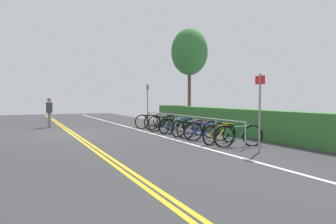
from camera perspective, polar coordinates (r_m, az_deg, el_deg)
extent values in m
cube|color=#353538|center=(14.44, -16.86, -3.80)|extent=(35.73, 12.42, 0.05)
cube|color=gold|center=(14.42, -17.18, -3.70)|extent=(32.16, 0.10, 0.00)
cube|color=gold|center=(14.45, -16.55, -3.68)|extent=(32.16, 0.10, 0.00)
cube|color=white|center=(15.18, -5.09, -3.29)|extent=(32.16, 0.12, 0.00)
cylinder|color=#9EA0A5|center=(16.73, -3.44, -1.37)|extent=(0.05, 0.05, 0.81)
cylinder|color=#9EA0A5|center=(15.26, -1.27, -1.74)|extent=(0.05, 0.05, 0.81)
cylinder|color=#9EA0A5|center=(13.82, 1.35, -2.18)|extent=(0.05, 0.05, 0.81)
cylinder|color=#9EA0A5|center=(12.42, 4.58, -2.71)|extent=(0.05, 0.05, 0.81)
cylinder|color=#9EA0A5|center=(11.07, 8.62, -3.37)|extent=(0.05, 0.05, 0.81)
cylinder|color=#9EA0A5|center=(9.79, 13.75, -4.18)|extent=(0.05, 0.05, 0.81)
cylinder|color=#9EA0A5|center=(13.09, 2.89, -0.67)|extent=(7.94, 0.04, 0.04)
torus|color=black|center=(16.39, -1.58, -1.66)|extent=(0.11, 0.74, 0.74)
torus|color=black|center=(15.97, -4.77, -1.78)|extent=(0.11, 0.74, 0.74)
cylinder|color=orange|center=(16.22, -2.75, -1.40)|extent=(0.07, 0.57, 0.51)
cylinder|color=orange|center=(16.18, -2.96, -0.62)|extent=(0.08, 0.68, 0.07)
cylinder|color=orange|center=(16.08, -3.84, -1.50)|extent=(0.05, 0.17, 0.46)
cylinder|color=orange|center=(16.04, -4.20, -2.03)|extent=(0.06, 0.37, 0.19)
cylinder|color=orange|center=(16.00, -4.41, -1.24)|extent=(0.05, 0.25, 0.31)
cylinder|color=orange|center=(16.36, -1.73, -1.10)|extent=(0.04, 0.14, 0.34)
cube|color=black|center=(16.03, -4.06, -0.61)|extent=(0.09, 0.20, 0.05)
cylinder|color=orange|center=(16.33, -1.89, -0.36)|extent=(0.46, 0.06, 0.03)
torus|color=black|center=(15.84, 0.21, -1.75)|extent=(0.12, 0.78, 0.77)
torus|color=black|center=(15.37, -3.04, -1.88)|extent=(0.12, 0.78, 0.77)
cylinder|color=white|center=(15.65, -0.99, -1.47)|extent=(0.08, 0.58, 0.53)
cylinder|color=white|center=(15.61, -1.20, -0.62)|extent=(0.09, 0.68, 0.07)
cylinder|color=white|center=(15.49, -2.10, -1.58)|extent=(0.05, 0.17, 0.48)
cylinder|color=white|center=(15.46, -2.46, -2.15)|extent=(0.06, 0.37, 0.19)
cylinder|color=white|center=(15.41, -2.67, -1.30)|extent=(0.06, 0.25, 0.33)
cylinder|color=white|center=(15.80, 0.05, -1.14)|extent=(0.05, 0.14, 0.35)
cube|color=black|center=(15.45, -2.31, -0.61)|extent=(0.10, 0.21, 0.05)
cylinder|color=white|center=(15.76, -0.11, -0.34)|extent=(0.46, 0.06, 0.03)
torus|color=black|center=(15.11, 0.52, -1.97)|extent=(0.24, 0.75, 0.76)
torus|color=black|center=(14.52, -2.42, -2.16)|extent=(0.24, 0.75, 0.76)
cylinder|color=black|center=(14.88, -0.55, -1.70)|extent=(0.17, 0.55, 0.52)
cylinder|color=black|center=(14.82, -0.74, -0.82)|extent=(0.20, 0.65, 0.07)
cylinder|color=black|center=(14.68, -1.56, -1.83)|extent=(0.07, 0.16, 0.47)
cylinder|color=black|center=(14.62, -1.89, -2.43)|extent=(0.12, 0.35, 0.19)
cylinder|color=black|center=(14.57, -2.09, -1.55)|extent=(0.09, 0.24, 0.32)
cylinder|color=black|center=(15.07, 0.38, -1.34)|extent=(0.07, 0.14, 0.35)
cube|color=black|center=(14.62, -1.76, -0.82)|extent=(0.13, 0.21, 0.05)
cylinder|color=black|center=(15.02, 0.24, -0.52)|extent=(0.45, 0.14, 0.03)
torus|color=black|center=(14.55, 2.65, -2.35)|extent=(0.22, 0.65, 0.66)
torus|color=black|center=(13.84, -0.71, -2.60)|extent=(0.22, 0.65, 0.66)
cylinder|color=silver|center=(14.27, 1.43, -2.14)|extent=(0.20, 0.61, 0.45)
cylinder|color=silver|center=(14.21, 1.21, -1.37)|extent=(0.23, 0.73, 0.07)
cylinder|color=silver|center=(14.03, 0.28, -2.28)|extent=(0.08, 0.18, 0.40)
cylinder|color=silver|center=(13.96, -0.10, -2.83)|extent=(0.14, 0.39, 0.17)
cylinder|color=silver|center=(13.90, -0.32, -2.05)|extent=(0.10, 0.27, 0.28)
cylinder|color=silver|center=(14.50, 2.49, -1.80)|extent=(0.07, 0.15, 0.30)
cube|color=black|center=(13.97, 0.06, -1.38)|extent=(0.13, 0.21, 0.05)
cylinder|color=silver|center=(14.45, 2.33, -1.05)|extent=(0.45, 0.15, 0.03)
torus|color=black|center=(13.63, 4.04, -2.60)|extent=(0.23, 0.69, 0.70)
torus|color=black|center=(13.42, -0.28, -2.67)|extent=(0.23, 0.69, 0.70)
cylinder|color=#1947B7|center=(13.53, 2.44, -2.29)|extent=(0.19, 0.58, 0.48)
cylinder|color=#1947B7|center=(13.50, 2.16, -1.41)|extent=(0.22, 0.70, 0.07)
cylinder|color=#1947B7|center=(13.46, 0.96, -2.38)|extent=(0.08, 0.17, 0.43)
cylinder|color=#1947B7|center=(13.46, 0.48, -2.97)|extent=(0.13, 0.37, 0.18)
cylinder|color=#1947B7|center=(13.43, 0.20, -2.08)|extent=(0.10, 0.26, 0.30)
cylinder|color=#1947B7|center=(13.61, 3.83, -1.96)|extent=(0.07, 0.14, 0.32)
cube|color=black|center=(13.43, 0.68, -1.37)|extent=(0.13, 0.21, 0.05)
cylinder|color=#1947B7|center=(13.58, 3.62, -1.11)|extent=(0.45, 0.14, 0.03)
torus|color=black|center=(13.13, 5.57, -2.86)|extent=(0.15, 0.67, 0.67)
torus|color=black|center=(12.51, 1.83, -3.11)|extent=(0.15, 0.67, 0.67)
cylinder|color=silver|center=(12.88, 4.21, -2.61)|extent=(0.12, 0.59, 0.46)
cylinder|color=silver|center=(12.82, 3.97, -1.73)|extent=(0.14, 0.71, 0.07)
cylinder|color=silver|center=(12.67, 2.94, -2.76)|extent=(0.06, 0.17, 0.41)
cylinder|color=silver|center=(12.62, 2.51, -3.38)|extent=(0.09, 0.38, 0.17)
cylinder|color=silver|center=(12.56, 2.26, -2.49)|extent=(0.07, 0.26, 0.29)
cylinder|color=silver|center=(13.08, 5.39, -2.23)|extent=(0.06, 0.14, 0.31)
cube|color=black|center=(12.61, 2.69, -1.73)|extent=(0.11, 0.21, 0.05)
cylinder|color=silver|center=(13.03, 5.22, -1.38)|extent=(0.46, 0.09, 0.03)
torus|color=black|center=(12.29, 7.80, -3.19)|extent=(0.23, 0.68, 0.69)
torus|color=black|center=(12.02, 3.14, -3.30)|extent=(0.23, 0.68, 0.69)
cylinder|color=purple|center=(12.17, 6.08, -2.86)|extent=(0.18, 0.58, 0.47)
cylinder|color=purple|center=(12.13, 5.79, -1.89)|extent=(0.21, 0.68, 0.07)
cylinder|color=purple|center=(12.08, 4.49, -2.97)|extent=(0.08, 0.17, 0.42)
cylinder|color=purple|center=(12.07, 3.97, -3.62)|extent=(0.13, 0.37, 0.18)
cylinder|color=purple|center=(12.03, 3.67, -2.65)|extent=(0.10, 0.25, 0.29)
cylinder|color=purple|center=(12.26, 7.58, -2.49)|extent=(0.07, 0.14, 0.31)
cube|color=black|center=(12.04, 4.19, -1.85)|extent=(0.13, 0.21, 0.05)
cylinder|color=purple|center=(12.23, 7.36, -1.56)|extent=(0.45, 0.14, 0.03)
torus|color=black|center=(11.59, 9.37, -3.53)|extent=(0.29, 0.67, 0.70)
torus|color=black|center=(11.38, 4.52, -3.62)|extent=(0.29, 0.67, 0.70)
cylinder|color=#1947B7|center=(11.49, 7.57, -3.17)|extent=(0.23, 0.55, 0.48)
cylinder|color=#1947B7|center=(11.46, 7.26, -2.14)|extent=(0.26, 0.65, 0.07)
cylinder|color=#1947B7|center=(11.43, 5.92, -3.28)|extent=(0.09, 0.17, 0.43)
cylinder|color=#1947B7|center=(11.42, 5.38, -3.96)|extent=(0.16, 0.35, 0.18)
cylinder|color=#1947B7|center=(11.39, 5.06, -2.93)|extent=(0.12, 0.24, 0.29)
cylinder|color=#1947B7|center=(11.56, 9.14, -2.79)|extent=(0.08, 0.14, 0.31)
cube|color=black|center=(11.39, 5.61, -2.09)|extent=(0.14, 0.22, 0.05)
cylinder|color=#1947B7|center=(11.53, 8.90, -1.79)|extent=(0.44, 0.18, 0.03)
torus|color=black|center=(11.23, 10.95, -3.78)|extent=(0.24, 0.67, 0.68)
torus|color=black|center=(10.46, 7.53, -4.21)|extent=(0.24, 0.67, 0.68)
cylinder|color=yellow|center=(10.93, 9.73, -3.53)|extent=(0.20, 0.56, 0.47)
cylinder|color=yellow|center=(10.86, 9.52, -2.49)|extent=(0.23, 0.67, 0.07)
cylinder|color=yellow|center=(10.67, 8.56, -3.75)|extent=(0.08, 0.17, 0.42)
cylinder|color=yellow|center=(10.60, 8.17, -4.51)|extent=(0.14, 0.36, 0.17)
cylinder|color=yellow|center=(10.53, 7.94, -3.44)|extent=(0.10, 0.25, 0.29)
cylinder|color=yellow|center=(11.17, 10.80, -3.04)|extent=(0.07, 0.14, 0.31)
cube|color=black|center=(10.59, 8.34, -2.52)|extent=(0.13, 0.21, 0.05)
cylinder|color=yellow|center=(11.12, 10.65, -2.04)|extent=(0.45, 0.16, 0.03)
torus|color=black|center=(10.48, 15.01, -4.15)|extent=(0.19, 0.72, 0.72)
torus|color=black|center=(10.04, 10.06, -4.39)|extent=(0.19, 0.72, 0.72)
cylinder|color=#198C38|center=(10.30, 13.21, -3.78)|extent=(0.14, 0.56, 0.49)
cylinder|color=#198C38|center=(10.25, 12.90, -2.59)|extent=(0.16, 0.67, 0.07)
cylinder|color=#198C38|center=(10.15, 11.52, -3.95)|extent=(0.07, 0.17, 0.44)
cylinder|color=#198C38|center=(10.12, 10.95, -4.77)|extent=(0.10, 0.36, 0.18)
cylinder|color=#198C38|center=(10.07, 10.63, -3.57)|extent=(0.08, 0.25, 0.30)
cylinder|color=#198C38|center=(10.44, 14.78, -3.30)|extent=(0.06, 0.14, 0.33)
cube|color=black|center=(10.10, 11.20, -2.58)|extent=(0.12, 0.21, 0.05)
cylinder|color=#198C38|center=(10.40, 14.56, -2.17)|extent=(0.46, 0.11, 0.03)
cylinder|color=slate|center=(17.47, -20.62, -1.41)|extent=(0.14, 0.14, 0.78)
cylinder|color=slate|center=(17.73, -20.53, -1.35)|extent=(0.14, 0.14, 0.78)
cylinder|color=#3F3F47|center=(17.57, -20.61, 0.78)|extent=(0.32, 0.32, 0.55)
sphere|color=#8C6647|center=(17.56, -20.63, 2.12)|extent=(0.21, 0.21, 0.21)
cylinder|color=#3F3F47|center=(17.37, -20.68, 0.63)|extent=(0.09, 0.09, 0.55)
cylinder|color=#3F3F47|center=(17.77, -20.53, 0.67)|extent=(0.09, 0.09, 0.55)
cylinder|color=gray|center=(17.37, -3.70, 1.25)|extent=(0.06, 0.06, 2.31)
cube|color=#198C33|center=(17.38, -3.71, 4.46)|extent=(0.36, 0.05, 0.24)
cylinder|color=gray|center=(9.23, 16.18, -0.21)|extent=(0.06, 0.06, 2.22)
cube|color=red|center=(9.23, 16.25, 5.56)|extent=(0.36, 0.03, 0.24)
cube|color=#387533|center=(13.14, 14.91, -1.91)|extent=(16.94, 0.86, 1.08)
cylinder|color=brown|center=(20.55, 3.86, 2.64)|extent=(0.21, 0.21, 3.17)
ellipsoid|color=#2D6B30|center=(20.76, 3.89, 10.75)|extent=(2.35, 2.35, 2.98)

